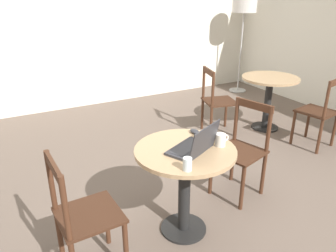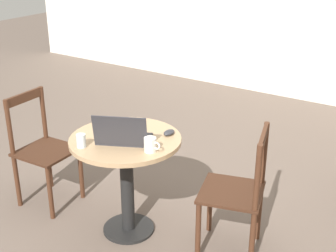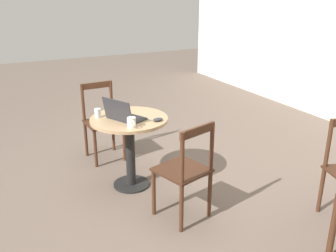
{
  "view_description": "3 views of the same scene",
  "coord_description": "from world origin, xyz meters",
  "px_view_note": "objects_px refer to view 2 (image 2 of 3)",
  "views": [
    {
      "loc": [
        -1.4,
        -2.08,
        1.82
      ],
      "look_at": [
        -0.12,
        0.28,
        0.7
      ],
      "focal_mm": 35.0,
      "sensor_mm": 36.0,
      "label": 1
    },
    {
      "loc": [
        1.55,
        -2.47,
        2.03
      ],
      "look_at": [
        -0.23,
        0.23,
        0.66
      ],
      "focal_mm": 50.0,
      "sensor_mm": 36.0,
      "label": 2
    },
    {
      "loc": [
        2.97,
        -1.44,
        1.91
      ],
      "look_at": [
        -0.2,
        0.15,
        0.6
      ],
      "focal_mm": 40.0,
      "sensor_mm": 36.0,
      "label": 3
    }
  ],
  "objects_px": {
    "laptop": "(123,136)",
    "drinking_glass": "(81,141)",
    "cafe_table_near": "(126,161)",
    "mug": "(150,145)",
    "chair_near_right": "(238,193)",
    "chair_near_left": "(43,150)",
    "mouse": "(169,132)"
  },
  "relations": [
    {
      "from": "chair_near_right",
      "to": "mug",
      "type": "height_order",
      "value": "chair_near_right"
    },
    {
      "from": "chair_near_left",
      "to": "mouse",
      "type": "distance_m",
      "value": 1.09
    },
    {
      "from": "laptop",
      "to": "drinking_glass",
      "type": "distance_m",
      "value": 0.27
    },
    {
      "from": "mouse",
      "to": "laptop",
      "type": "bearing_deg",
      "value": -123.46
    },
    {
      "from": "laptop",
      "to": "drinking_glass",
      "type": "xyz_separation_m",
      "value": [
        -0.18,
        -0.2,
        -0.0
      ]
    },
    {
      "from": "chair_near_right",
      "to": "laptop",
      "type": "xyz_separation_m",
      "value": [
        -0.71,
        -0.28,
        0.34
      ]
    },
    {
      "from": "chair_near_right",
      "to": "cafe_table_near",
      "type": "bearing_deg",
      "value": -163.94
    },
    {
      "from": "laptop",
      "to": "mug",
      "type": "relative_size",
      "value": 3.61
    },
    {
      "from": "drinking_glass",
      "to": "mouse",
      "type": "bearing_deg",
      "value": 52.59
    },
    {
      "from": "chair_near_left",
      "to": "mug",
      "type": "xyz_separation_m",
      "value": [
        1.06,
        -0.04,
        0.34
      ]
    },
    {
      "from": "chair_near_right",
      "to": "mouse",
      "type": "xyz_separation_m",
      "value": [
        -0.53,
        -0.01,
        0.3
      ]
    },
    {
      "from": "laptop",
      "to": "mouse",
      "type": "relative_size",
      "value": 4.22
    },
    {
      "from": "laptop",
      "to": "mouse",
      "type": "bearing_deg",
      "value": 56.54
    },
    {
      "from": "mug",
      "to": "cafe_table_near",
      "type": "bearing_deg",
      "value": 163.86
    },
    {
      "from": "cafe_table_near",
      "to": "chair_near_left",
      "type": "height_order",
      "value": "chair_near_left"
    },
    {
      "from": "chair_near_right",
      "to": "drinking_glass",
      "type": "relative_size",
      "value": 10.11
    },
    {
      "from": "mug",
      "to": "drinking_glass",
      "type": "xyz_separation_m",
      "value": [
        -0.41,
        -0.19,
        -0.0
      ]
    },
    {
      "from": "cafe_table_near",
      "to": "laptop",
      "type": "distance_m",
      "value": 0.23
    },
    {
      "from": "mug",
      "to": "mouse",
      "type": "bearing_deg",
      "value": 99.18
    },
    {
      "from": "chair_near_left",
      "to": "mouse",
      "type": "relative_size",
      "value": 8.9
    },
    {
      "from": "chair_near_left",
      "to": "drinking_glass",
      "type": "height_order",
      "value": "chair_near_left"
    },
    {
      "from": "laptop",
      "to": "chair_near_right",
      "type": "bearing_deg",
      "value": 21.46
    },
    {
      "from": "chair_near_left",
      "to": "chair_near_right",
      "type": "relative_size",
      "value": 1.0
    },
    {
      "from": "cafe_table_near",
      "to": "drinking_glass",
      "type": "bearing_deg",
      "value": -118.91
    },
    {
      "from": "laptop",
      "to": "mug",
      "type": "xyz_separation_m",
      "value": [
        0.23,
        -0.01,
        0.0
      ]
    },
    {
      "from": "laptop",
      "to": "mug",
      "type": "distance_m",
      "value": 0.23
    },
    {
      "from": "cafe_table_near",
      "to": "mug",
      "type": "height_order",
      "value": "mug"
    },
    {
      "from": "mouse",
      "to": "chair_near_left",
      "type": "bearing_deg",
      "value": -166.48
    },
    {
      "from": "chair_near_left",
      "to": "mug",
      "type": "relative_size",
      "value": 7.61
    },
    {
      "from": "mouse",
      "to": "drinking_glass",
      "type": "xyz_separation_m",
      "value": [
        -0.36,
        -0.47,
        0.03
      ]
    },
    {
      "from": "chair_near_right",
      "to": "laptop",
      "type": "distance_m",
      "value": 0.83
    },
    {
      "from": "chair_near_left",
      "to": "chair_near_right",
      "type": "xyz_separation_m",
      "value": [
        1.54,
        0.25,
        0.0
      ]
    }
  ]
}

